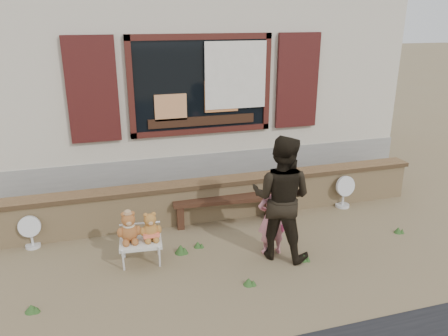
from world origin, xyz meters
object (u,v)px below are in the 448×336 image
object	(u,v)px
bench	(226,203)
teddy_bear_left	(129,226)
teddy_bear_right	(150,226)
adult	(281,198)
folding_chair	(141,242)
child	(272,217)

from	to	relation	value
bench	teddy_bear_left	xyz separation A→B (m)	(-1.60, -0.85, 0.24)
teddy_bear_right	adult	xyz separation A→B (m)	(1.73, -0.33, 0.33)
folding_chair	child	size ratio (longest dim) A/B	0.54
teddy_bear_left	child	distance (m)	1.94
adult	bench	bearing A→B (deg)	-32.58
teddy_bear_left	child	bearing A→B (deg)	-2.69
folding_chair	adult	distance (m)	1.98
teddy_bear_left	adult	distance (m)	2.06
teddy_bear_left	bench	bearing A→B (deg)	33.69
folding_chair	bench	bearing A→B (deg)	36.32
teddy_bear_right	adult	bearing A→B (deg)	-5.27
teddy_bear_left	adult	size ratio (longest dim) A/B	0.25
teddy_bear_left	teddy_bear_right	bearing A→B (deg)	0.00
adult	teddy_bear_left	bearing A→B (deg)	28.53
bench	teddy_bear_right	bearing A→B (deg)	-141.65
adult	folding_chair	bearing A→B (deg)	28.19
folding_chair	teddy_bear_right	distance (m)	0.27
folding_chair	child	bearing A→B (deg)	-2.90
folding_chair	child	world-z (taller)	child
folding_chair	teddy_bear_right	world-z (taller)	teddy_bear_right
folding_chair	adult	xyz separation A→B (m)	(1.87, -0.35, 0.56)
teddy_bear_left	child	size ratio (longest dim) A/B	0.39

